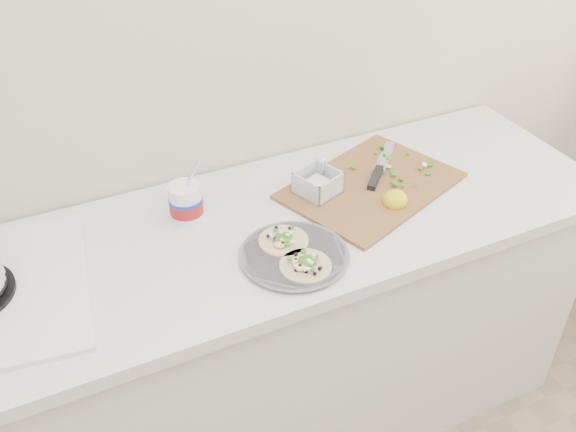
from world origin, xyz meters
name	(u,v)px	position (x,y,z in m)	size (l,w,h in m)	color
counter	(212,353)	(0.00, 1.43, 0.45)	(2.44, 0.66, 0.90)	silver
taco_plate	(294,253)	(0.20, 1.25, 0.92)	(0.29, 0.29, 0.04)	slate
tub	(187,200)	(0.00, 1.54, 0.97)	(0.09, 0.09, 0.21)	white
cutboard	(366,182)	(0.54, 1.46, 0.92)	(0.60, 0.51, 0.08)	brown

